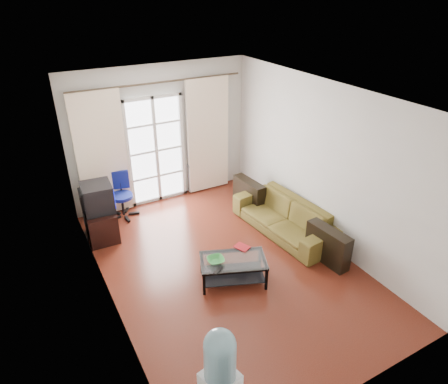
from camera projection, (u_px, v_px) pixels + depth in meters
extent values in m
plane|color=maroon|center=(227.00, 264.00, 6.36)|extent=(5.20, 5.20, 0.00)
plane|color=white|center=(227.00, 96.00, 5.09)|extent=(5.20, 5.20, 0.00)
cube|color=silver|center=(161.00, 135.00, 7.73)|extent=(3.60, 0.02, 2.70)
cube|color=silver|center=(363.00, 302.00, 3.72)|extent=(3.60, 0.02, 2.70)
cube|color=silver|center=(101.00, 222.00, 4.96)|extent=(0.02, 5.20, 2.70)
cube|color=silver|center=(323.00, 165.00, 6.49)|extent=(0.02, 5.20, 2.70)
cube|color=white|center=(156.00, 150.00, 7.77)|extent=(1.01, 0.02, 2.04)
cube|color=white|center=(156.00, 151.00, 7.75)|extent=(1.16, 0.06, 2.15)
cylinder|color=#4C3F2D|center=(159.00, 82.00, 7.17)|extent=(3.30, 0.04, 0.04)
cube|color=#FFEBCD|center=(102.00, 156.00, 7.20)|extent=(0.90, 0.07, 2.35)
cube|color=#FFEBCD|center=(208.00, 136.00, 8.12)|extent=(0.90, 0.07, 2.35)
cube|color=gray|center=(202.00, 176.00, 8.48)|extent=(0.64, 0.12, 0.64)
imported|color=brown|center=(284.00, 217.00, 7.06)|extent=(2.19, 1.17, 0.60)
cube|color=silver|center=(233.00, 260.00, 5.83)|extent=(1.10, 0.87, 0.01)
cube|color=black|center=(233.00, 274.00, 5.96)|extent=(1.02, 0.79, 0.01)
cube|color=black|center=(204.00, 284.00, 5.66)|extent=(0.05, 0.05, 0.39)
cube|color=black|center=(266.00, 279.00, 5.76)|extent=(0.05, 0.05, 0.39)
cube|color=black|center=(202.00, 262.00, 6.09)|extent=(0.05, 0.05, 0.39)
cube|color=black|center=(260.00, 258.00, 6.19)|extent=(0.05, 0.05, 0.39)
imported|color=green|center=(216.00, 260.00, 5.77)|extent=(0.32, 0.32, 0.06)
imported|color=maroon|center=(239.00, 250.00, 6.03)|extent=(0.33, 0.35, 0.02)
cube|color=black|center=(218.00, 271.00, 5.60)|extent=(0.18, 0.12, 0.02)
cube|color=black|center=(101.00, 224.00, 6.93)|extent=(0.52, 0.75, 0.53)
cube|color=black|center=(97.00, 197.00, 6.71)|extent=(0.52, 0.56, 0.48)
cube|color=#0C19E5|center=(112.00, 195.00, 6.80)|extent=(0.05, 0.42, 0.36)
cube|color=black|center=(85.00, 200.00, 6.64)|extent=(0.17, 0.37, 0.31)
cylinder|color=black|center=(123.00, 206.00, 7.57)|extent=(0.05, 0.05, 0.44)
cylinder|color=navy|center=(122.00, 196.00, 7.47)|extent=(0.42, 0.42, 0.07)
cube|color=navy|center=(120.00, 180.00, 7.51)|extent=(0.34, 0.13, 0.36)
cylinder|color=#7AAABC|center=(220.00, 360.00, 3.43)|extent=(0.28, 0.28, 0.37)
sphere|color=#7AAABC|center=(220.00, 345.00, 3.34)|extent=(0.28, 0.28, 0.28)
cube|color=black|center=(232.00, 376.00, 3.67)|extent=(0.06, 0.12, 0.10)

